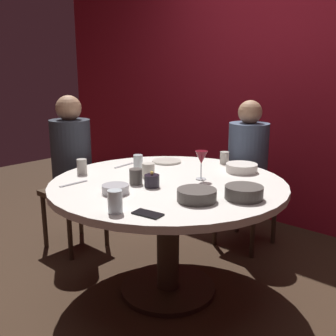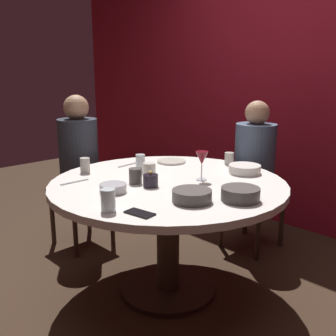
{
  "view_description": "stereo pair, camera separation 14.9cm",
  "coord_description": "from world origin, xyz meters",
  "views": [
    {
      "loc": [
        1.49,
        -1.67,
        1.36
      ],
      "look_at": [
        0.0,
        0.0,
        0.81
      ],
      "focal_mm": 41.72,
      "sensor_mm": 36.0,
      "label": 1
    },
    {
      "loc": [
        1.59,
        -1.57,
        1.36
      ],
      "look_at": [
        0.0,
        0.0,
        0.81
      ],
      "focal_mm": 41.72,
      "sensor_mm": 36.0,
      "label": 2
    }
  ],
  "objects": [
    {
      "name": "bowl_serving_large",
      "position": [
        -0.05,
        -0.37,
        0.75
      ],
      "size": [
        0.15,
        0.15,
        0.05
      ],
      "primitive_type": "cylinder",
      "color": "#B7B7BC",
      "rests_on": "dining_table"
    },
    {
      "name": "back_wall",
      "position": [
        0.0,
        1.6,
        1.3
      ],
      "size": [
        6.0,
        0.1,
        2.6
      ],
      "primitive_type": "cube",
      "color": "maroon",
      "rests_on": "ground"
    },
    {
      "name": "cup_center_front",
      "position": [
        0.0,
        0.6,
        0.77
      ],
      "size": [
        0.06,
        0.06,
        0.09
      ],
      "primitive_type": "cylinder",
      "color": "#B2ADA3",
      "rests_on": "dining_table"
    },
    {
      "name": "dinner_plate",
      "position": [
        -0.33,
        0.36,
        0.73
      ],
      "size": [
        0.21,
        0.21,
        0.01
      ],
      "primitive_type": "cylinder",
      "color": "beige",
      "rests_on": "dining_table"
    },
    {
      "name": "cup_near_candle",
      "position": [
        -0.1,
        -0.17,
        0.77
      ],
      "size": [
        0.08,
        0.08,
        0.09
      ],
      "primitive_type": "cylinder",
      "color": "#4C4742",
      "rests_on": "dining_table"
    },
    {
      "name": "wine_glass",
      "position": [
        0.13,
        0.16,
        0.85
      ],
      "size": [
        0.08,
        0.08,
        0.18
      ],
      "color": "silver",
      "rests_on": "dining_table"
    },
    {
      "name": "dining_table",
      "position": [
        0.0,
        0.0,
        0.59
      ],
      "size": [
        1.4,
        1.4,
        0.73
      ],
      "color": "silver",
      "rests_on": "ground"
    },
    {
      "name": "cup_far_edge",
      "position": [
        0.17,
        -0.56,
        0.78
      ],
      "size": [
        0.07,
        0.07,
        0.11
      ],
      "primitive_type": "cylinder",
      "color": "silver",
      "rests_on": "dining_table"
    },
    {
      "name": "cup_beside_wine",
      "position": [
        -0.51,
        -0.24,
        0.77
      ],
      "size": [
        0.06,
        0.06,
        0.1
      ],
      "primitive_type": "cylinder",
      "color": "#B2ADA3",
      "rests_on": "dining_table"
    },
    {
      "name": "knife_near_plate",
      "position": [
        -0.48,
        0.08,
        0.73
      ],
      "size": [
        0.03,
        0.18,
        0.01
      ],
      "primitive_type": "cube",
      "rotation": [
        0.0,
        0.0,
        0.1
      ],
      "color": "#B7B7BC",
      "rests_on": "dining_table"
    },
    {
      "name": "bowl_small_white",
      "position": [
        0.35,
        -0.18,
        0.76
      ],
      "size": [
        0.2,
        0.2,
        0.06
      ],
      "primitive_type": "cylinder",
      "color": "#4C4742",
      "rests_on": "dining_table"
    },
    {
      "name": "cup_by_left_diner",
      "position": [
        -0.15,
        -0.02,
        0.77
      ],
      "size": [
        0.08,
        0.08,
        0.09
      ],
      "primitive_type": "cylinder",
      "color": "beige",
      "rests_on": "dining_table"
    },
    {
      "name": "ground_plane",
      "position": [
        0.0,
        0.0,
        0.0
      ],
      "size": [
        8.0,
        8.0,
        0.0
      ],
      "primitive_type": "plane",
      "color": "#382619"
    },
    {
      "name": "fork_near_plate",
      "position": [
        -0.37,
        -0.41,
        0.73
      ],
      "size": [
        0.02,
        0.18,
        0.01
      ],
      "primitive_type": "cube",
      "rotation": [
        0.0,
        0.0,
        -0.02
      ],
      "color": "#B7B7BC",
      "rests_on": "dining_table"
    },
    {
      "name": "candle_holder",
      "position": [
        0.01,
        -0.15,
        0.76
      ],
      "size": [
        0.09,
        0.09,
        0.09
      ],
      "color": "black",
      "rests_on": "dining_table"
    },
    {
      "name": "seated_diner_left",
      "position": [
        -0.98,
        0.0,
        0.73
      ],
      "size": [
        0.4,
        0.4,
        1.19
      ],
      "rotation": [
        0.0,
        0.0,
        6.28
      ],
      "color": "#3F2D1E",
      "rests_on": "ground"
    },
    {
      "name": "cell_phone",
      "position": [
        0.3,
        -0.48,
        0.73
      ],
      "size": [
        0.15,
        0.09,
        0.01
      ],
      "primitive_type": "cube",
      "rotation": [
        0.0,
        0.0,
        1.71
      ],
      "color": "black",
      "rests_on": "dining_table"
    },
    {
      "name": "cup_by_right_diner",
      "position": [
        -0.28,
        0.02,
        0.78
      ],
      "size": [
        0.06,
        0.06,
        0.12
      ],
      "primitive_type": "cylinder",
      "color": "silver",
      "rests_on": "dining_table"
    },
    {
      "name": "bowl_sauce_side",
      "position": [
        0.51,
        0.01,
        0.76
      ],
      "size": [
        0.2,
        0.2,
        0.07
      ],
      "primitive_type": "cylinder",
      "color": "#4C4742",
      "rests_on": "dining_table"
    },
    {
      "name": "seated_diner_back",
      "position": [
        0.0,
        0.93,
        0.71
      ],
      "size": [
        0.4,
        0.4,
        1.15
      ],
      "rotation": [
        0.0,
        0.0,
        4.71
      ],
      "color": "#3F2D1E",
      "rests_on": "ground"
    },
    {
      "name": "bowl_salad_center",
      "position": [
        0.21,
        0.48,
        0.75
      ],
      "size": [
        0.2,
        0.2,
        0.05
      ],
      "primitive_type": "cylinder",
      "color": "silver",
      "rests_on": "dining_table"
    }
  ]
}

